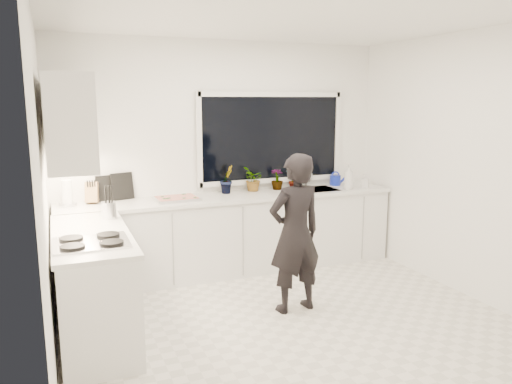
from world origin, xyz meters
name	(u,v)px	position (x,y,z in m)	size (l,w,h in m)	color
floor	(287,320)	(0.00, 0.00, -0.01)	(4.00, 3.50, 0.02)	beige
wall_back	(225,156)	(0.00, 1.76, 1.35)	(4.00, 0.02, 2.70)	white
wall_left	(42,192)	(-2.01, 0.00, 1.35)	(0.02, 3.50, 2.70)	white
wall_right	(464,165)	(2.01, 0.00, 1.35)	(0.02, 3.50, 2.70)	white
ceiling	(291,15)	(0.00, 0.00, 2.71)	(4.00, 3.50, 0.02)	white
window	(272,138)	(0.60, 1.73, 1.55)	(1.80, 0.02, 1.00)	black
base_cabinets_back	(234,235)	(0.00, 1.45, 0.44)	(3.92, 0.58, 0.88)	white
base_cabinets_left	(94,287)	(-1.67, 0.35, 0.44)	(0.58, 1.60, 0.88)	white
countertop_back	(234,197)	(0.00, 1.44, 0.90)	(3.94, 0.62, 0.04)	silver
countertop_left	(91,235)	(-1.67, 0.35, 0.90)	(0.62, 1.60, 0.04)	silver
upper_cabinets	(66,119)	(-1.79, 0.70, 1.85)	(0.34, 2.10, 0.70)	white
sink	(313,193)	(1.05, 1.45, 0.87)	(0.58, 0.42, 0.14)	silver
faucet	(306,178)	(1.05, 1.65, 1.03)	(0.03, 0.03, 0.22)	silver
stovetop	(91,242)	(-1.69, 0.00, 0.94)	(0.56, 0.48, 0.03)	black
person	(295,233)	(0.16, 0.18, 0.77)	(0.56, 0.37, 1.53)	black
pizza_tray	(177,199)	(-0.68, 1.42, 0.94)	(0.47, 0.34, 0.03)	silver
pizza	(177,197)	(-0.68, 1.42, 0.95)	(0.43, 0.30, 0.01)	#C03D19
watering_can	(335,180)	(1.46, 1.61, 0.98)	(0.14, 0.14, 0.13)	#1224AD
paper_towel_roll	(67,194)	(-1.81, 1.55, 1.05)	(0.11, 0.11, 0.26)	silver
knife_block	(92,193)	(-1.56, 1.59, 1.03)	(0.13, 0.10, 0.22)	#986946
utensil_crock	(109,210)	(-1.47, 0.80, 1.00)	(0.13, 0.13, 0.16)	#B9B9BE
picture_frame_large	(106,188)	(-1.40, 1.69, 1.06)	(0.22, 0.02, 0.28)	black
picture_frame_small	(122,186)	(-1.23, 1.69, 1.07)	(0.25, 0.02, 0.30)	black
herb_plants	(257,179)	(0.36, 1.61, 1.07)	(1.04, 0.33, 0.33)	#26662D
soap_bottles	(352,178)	(1.51, 1.30, 1.06)	(0.38, 0.16, 0.31)	#D8BF66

